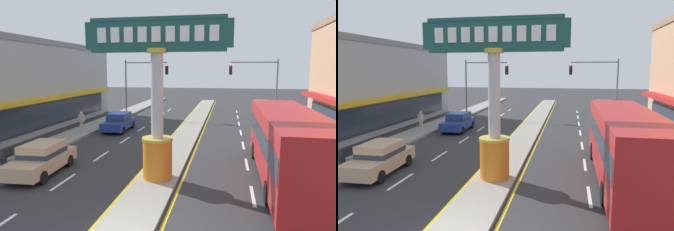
# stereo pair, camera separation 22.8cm
# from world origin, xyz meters

# --- Properties ---
(median_strip) EXTENTS (1.91, 52.00, 0.14)m
(median_strip) POSITION_xyz_m (0.00, 18.00, 0.07)
(median_strip) COLOR gray
(median_strip) RESTS_ON ground
(sidewalk_left) EXTENTS (2.26, 60.00, 0.18)m
(sidewalk_left) POSITION_xyz_m (-8.69, 16.00, 0.09)
(sidewalk_left) COLOR gray
(sidewalk_left) RESTS_ON ground
(sidewalk_right) EXTENTS (2.26, 60.00, 0.18)m
(sidewalk_right) POSITION_xyz_m (8.69, 16.00, 0.09)
(sidewalk_right) COLOR gray
(sidewalk_right) RESTS_ON ground
(lane_markings) EXTENTS (8.65, 52.00, 0.01)m
(lane_markings) POSITION_xyz_m (0.00, 16.65, 0.00)
(lane_markings) COLOR silver
(lane_markings) RESTS_ON ground
(district_sign) EXTENTS (6.62, 1.43, 7.29)m
(district_sign) POSITION_xyz_m (0.00, 5.79, 3.60)
(district_sign) COLOR orange
(district_sign) RESTS_ON median_strip
(storefront_left) EXTENTS (8.19, 23.82, 7.60)m
(storefront_left) POSITION_xyz_m (-14.97, 16.45, 3.80)
(storefront_left) COLOR #999EA3
(storefront_left) RESTS_ON ground
(traffic_light_left_side) EXTENTS (4.86, 0.46, 6.20)m
(traffic_light_left_side) POSITION_xyz_m (-6.19, 24.99, 4.25)
(traffic_light_left_side) COLOR slate
(traffic_light_left_side) RESTS_ON ground
(traffic_light_right_side) EXTENTS (4.86, 0.46, 6.20)m
(traffic_light_right_side) POSITION_xyz_m (6.19, 25.06, 4.25)
(traffic_light_right_side) COLOR slate
(traffic_light_right_side) RESTS_ON ground
(sedan_near_right_lane) EXTENTS (1.99, 4.38, 1.53)m
(sedan_near_right_lane) POSITION_xyz_m (-5.91, 5.71, 0.79)
(sedan_near_right_lane) COLOR tan
(sedan_near_right_lane) RESTS_ON ground
(bus_far_right_lane) EXTENTS (2.60, 11.21, 3.26)m
(bus_far_right_lane) POSITION_xyz_m (5.90, 6.94, 1.87)
(bus_far_right_lane) COLOR #B21E1E
(bus_far_right_lane) RESTS_ON ground
(sedan_near_left_lane) EXTENTS (1.89, 4.33, 1.53)m
(sedan_near_left_lane) POSITION_xyz_m (-5.90, 16.90, 0.79)
(sedan_near_left_lane) COLOR navy
(sedan_near_left_lane) RESTS_ON ground
(street_bench) EXTENTS (0.48, 1.60, 0.88)m
(street_bench) POSITION_xyz_m (-8.29, 6.60, 0.65)
(street_bench) COLOR #232328
(street_bench) RESTS_ON sidewalk_left
(pedestrian_near_kerb) EXTENTS (0.40, 0.46, 1.68)m
(pedestrian_near_kerb) POSITION_xyz_m (8.37, 8.17, 1.13)
(pedestrian_near_kerb) COLOR maroon
(pedestrian_near_kerb) RESTS_ON sidewalk_right
(pedestrian_far_side) EXTENTS (0.44, 0.30, 1.65)m
(pedestrian_far_side) POSITION_xyz_m (-8.41, 15.06, 1.11)
(pedestrian_far_side) COLOR #B7B2AD
(pedestrian_far_side) RESTS_ON sidewalk_left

